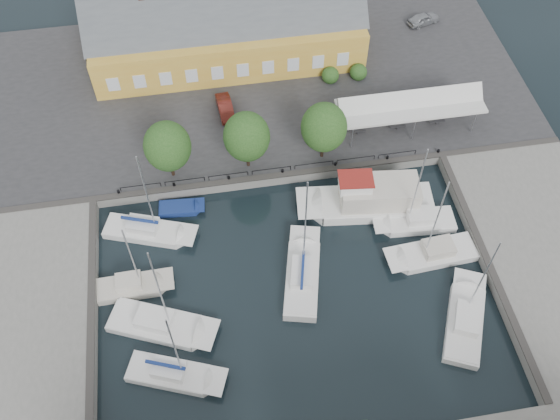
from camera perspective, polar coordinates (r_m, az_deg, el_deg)
name	(u,v)px	position (r m, az deg, el deg)	size (l,w,h in m)	color
ground	(292,277)	(52.54, 1.08, -6.17)	(140.00, 140.00, 0.00)	black
north_quay	(253,87)	(66.66, -2.45, 11.13)	(56.00, 26.00, 1.00)	#2D2D30
west_quay	(18,336)	(53.51, -22.80, -10.59)	(12.00, 24.00, 1.00)	slate
east_quay	(551,258)	(57.74, 23.55, -4.01)	(12.00, 24.00, 1.00)	slate
quay_edge_fittings	(283,224)	(54.18, 0.24, -1.32)	(56.00, 24.72, 0.40)	#383533
warehouse	(220,27)	(68.12, -5.47, 16.29)	(28.56, 14.00, 9.55)	gold
tent_canopy	(411,106)	(61.25, 11.85, 9.28)	(14.00, 4.00, 2.83)	silver
quay_trees	(247,137)	(55.63, -3.07, 6.71)	(18.20, 4.20, 6.30)	black
car_silver	(424,19)	(75.47, 13.00, 16.67)	(1.52, 3.78, 1.29)	#A3A6AB
car_red	(225,108)	(62.99, -5.03, 9.30)	(1.38, 3.94, 1.30)	#5F1C15
center_sailboat	(302,276)	(52.22, 2.06, -6.01)	(4.62, 9.12, 12.18)	white
trawler	(371,200)	(56.39, 8.32, 0.88)	(12.74, 5.04, 5.00)	white
east_boat_a	(415,222)	(56.57, 12.28, -1.12)	(7.53, 2.94, 10.57)	white
east_boat_b	(433,255)	(54.97, 13.78, -3.97)	(8.09, 3.08, 10.88)	white
east_boat_c	(465,320)	(52.44, 16.53, -9.66)	(5.88, 8.68, 10.81)	white
west_boat_a	(148,232)	(55.89, -11.95, -1.97)	(8.45, 4.90, 10.98)	white
west_boat_b	(134,287)	(53.14, -13.21, -6.88)	(6.42, 2.31, 8.97)	beige
west_boat_c	(161,325)	(51.02, -10.86, -10.33)	(9.08, 6.00, 11.81)	white
west_boat_d	(174,375)	(49.12, -9.64, -14.65)	(7.81, 4.81, 10.28)	white
launch_nw	(181,209)	(57.08, -9.04, 0.10)	(4.27, 1.96, 0.88)	navy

